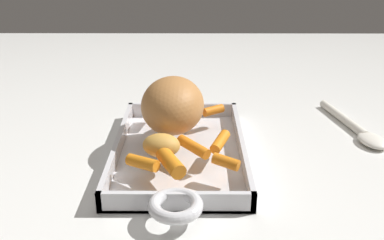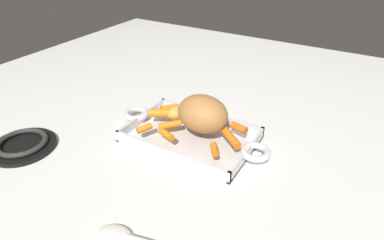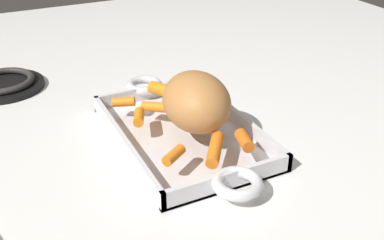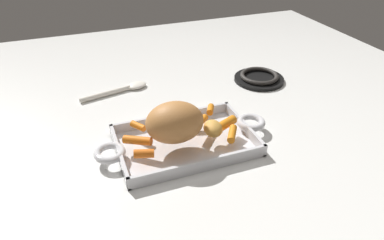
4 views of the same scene
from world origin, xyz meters
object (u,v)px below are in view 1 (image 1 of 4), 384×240
object	(u,v)px
potato_golden_small	(161,145)
baby_carrot_short	(226,162)
baby_carrot_center_left	(181,106)
baby_carrot_center_right	(220,142)
roasting_dish	(180,150)
baby_carrot_northwest	(154,107)
serving_spoon	(358,129)
baby_carrot_long	(193,147)
baby_carrot_southeast	(213,110)
baby_carrot_northeast	(171,163)
baby_carrot_southwest	(143,163)
pork_roast	(173,105)

from	to	relation	value
potato_golden_small	baby_carrot_short	bearing A→B (deg)	-109.77
baby_carrot_center_left	baby_carrot_center_right	distance (m)	0.16
roasting_dish	baby_carrot_short	xyz separation A→B (m)	(-0.10, -0.07, 0.03)
baby_carrot_short	baby_carrot_center_right	world-z (taller)	baby_carrot_center_right
baby_carrot_northwest	serving_spoon	distance (m)	0.40
baby_carrot_center_left	baby_carrot_long	size ratio (longest dim) A/B	1.14
baby_carrot_southeast	potato_golden_small	bearing A→B (deg)	151.89
baby_carrot_center_left	baby_carrot_center_right	xyz separation A→B (m)	(-0.15, -0.07, -0.00)
serving_spoon	baby_carrot_northeast	bearing A→B (deg)	-72.79
roasting_dish	baby_carrot_southwest	world-z (taller)	baby_carrot_southwest
baby_carrot_center_right	baby_carrot_southeast	bearing A→B (deg)	2.41
baby_carrot_center_left	potato_golden_small	bearing A→B (deg)	172.04
baby_carrot_center_left	serving_spoon	distance (m)	0.35
baby_carrot_center_right	potato_golden_small	xyz separation A→B (m)	(-0.03, 0.09, 0.01)
baby_carrot_short	potato_golden_small	xyz separation A→B (m)	(0.04, 0.10, 0.01)
pork_roast	baby_carrot_center_left	bearing A→B (deg)	-7.18
pork_roast	baby_carrot_southwest	bearing A→B (deg)	163.36
baby_carrot_center_left	baby_carrot_northeast	world-z (taller)	baby_carrot_northeast
roasting_dish	baby_carrot_southwest	bearing A→B (deg)	153.15
roasting_dish	pork_roast	bearing A→B (deg)	23.21
baby_carrot_short	baby_carrot_center_right	distance (m)	0.07
roasting_dish	baby_carrot_center_right	bearing A→B (deg)	-115.34
pork_roast	baby_carrot_northwest	world-z (taller)	pork_roast
baby_carrot_northwest	baby_carrot_northeast	size ratio (longest dim) A/B	0.76
baby_carrot_center_right	baby_carrot_southwest	distance (m)	0.14
baby_carrot_northwest	baby_carrot_southwest	distance (m)	0.22
pork_roast	baby_carrot_northwest	bearing A→B (deg)	25.68
roasting_dish	baby_carrot_southeast	bearing A→B (deg)	-31.05
baby_carrot_short	baby_carrot_long	bearing A→B (deg)	45.55
baby_carrot_northwest	potato_golden_small	distance (m)	0.18
roasting_dish	serving_spoon	bearing A→B (deg)	-74.95
baby_carrot_center_left	serving_spoon	world-z (taller)	baby_carrot_center_left
baby_carrot_southeast	baby_carrot_center_right	distance (m)	0.13
baby_carrot_northwest	baby_carrot_center_left	bearing A→B (deg)	-87.40
baby_carrot_southeast	baby_carrot_long	world-z (taller)	baby_carrot_long
baby_carrot_southwest	roasting_dish	bearing A→B (deg)	-26.85
baby_carrot_short	baby_carrot_northwest	world-z (taller)	baby_carrot_northwest
baby_carrot_center_right	baby_carrot_southwest	world-z (taller)	same
baby_carrot_long	serving_spoon	world-z (taller)	baby_carrot_long
pork_roast	baby_carrot_southwest	distance (m)	0.14
baby_carrot_southwest	baby_carrot_center_left	bearing A→B (deg)	-12.92
baby_carrot_center_right	baby_carrot_northwest	bearing A→B (deg)	39.46
pork_roast	potato_golden_small	world-z (taller)	pork_roast
baby_carrot_southeast	baby_carrot_center_right	world-z (taller)	baby_carrot_center_right
baby_carrot_southwest	serving_spoon	world-z (taller)	baby_carrot_southwest
baby_carrot_northeast	baby_carrot_short	bearing A→B (deg)	-84.19
baby_carrot_northwest	potato_golden_small	bearing A→B (deg)	-171.28
baby_carrot_long	baby_carrot_center_left	bearing A→B (deg)	8.38
baby_carrot_long	baby_carrot_center_right	world-z (taller)	same
baby_carrot_southeast	baby_carrot_long	size ratio (longest dim) A/B	0.69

